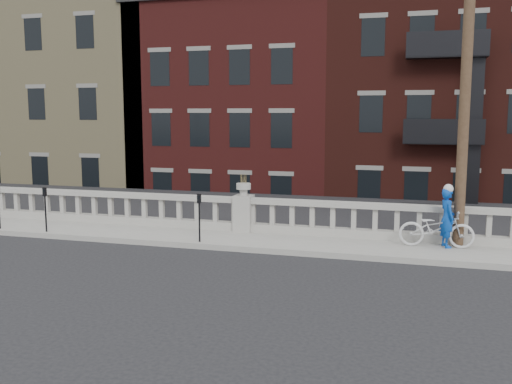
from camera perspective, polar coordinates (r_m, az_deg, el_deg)
ground at (r=13.97m, az=-6.12°, el=-7.65°), size 120.00×120.00×0.00m
sidewalk at (r=16.68m, az=-2.22°, el=-4.78°), size 32.00×2.20×0.15m
balustrade at (r=17.46m, az=-1.24°, el=-2.32°), size 28.00×0.34×1.03m
planter_pedestal at (r=17.42m, az=-1.25°, el=-1.70°), size 0.55×0.55×1.76m
lower_level at (r=35.80m, az=8.83°, el=6.03°), size 80.00×44.00×20.80m
utility_pole at (r=16.15m, az=20.36°, el=12.75°), size 1.60×0.28×10.00m
parking_meter_b at (r=18.41m, az=-20.33°, el=-1.16°), size 0.10×0.09×1.36m
parking_meter_c at (r=15.97m, az=-5.69°, el=-2.02°), size 0.10×0.09×1.36m
bicycle at (r=16.10m, az=17.60°, el=-3.47°), size 1.98×0.76×1.03m
cyclist at (r=16.13m, az=18.57°, el=-2.45°), size 0.56×0.68×1.60m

